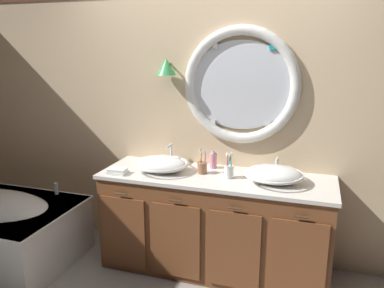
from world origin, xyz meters
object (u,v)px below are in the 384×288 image
object	(u,v)px
sink_basin_right	(274,174)
toothbrush_holder_left	(202,167)
sink_basin_left	(161,164)
toothbrush_holder_right	(229,171)
soap_dispenser	(213,160)
folded_hand_towel	(118,171)

from	to	relation	value
sink_basin_right	toothbrush_holder_left	distance (m)	0.59
sink_basin_left	toothbrush_holder_right	distance (m)	0.58
sink_basin_left	sink_basin_right	size ratio (longest dim) A/B	1.01
sink_basin_left	soap_dispenser	bearing A→B (deg)	28.99
sink_basin_left	toothbrush_holder_left	size ratio (longest dim) A/B	2.17
sink_basin_right	toothbrush_holder_right	world-z (taller)	toothbrush_holder_right
sink_basin_right	toothbrush_holder_left	bearing A→B (deg)	175.10
toothbrush_holder_left	soap_dispenser	world-z (taller)	toothbrush_holder_left
sink_basin_left	soap_dispenser	xyz separation A→B (m)	(0.40, 0.22, 0.01)
soap_dispenser	folded_hand_towel	xyz separation A→B (m)	(-0.71, -0.40, -0.05)
toothbrush_holder_right	soap_dispenser	bearing A→B (deg)	130.82
toothbrush_holder_left	toothbrush_holder_right	world-z (taller)	toothbrush_holder_left
soap_dispenser	folded_hand_towel	world-z (taller)	soap_dispenser
sink_basin_left	folded_hand_towel	bearing A→B (deg)	-150.61
sink_basin_left	soap_dispenser	size ratio (longest dim) A/B	2.89
sink_basin_right	folded_hand_towel	bearing A→B (deg)	-171.97
toothbrush_holder_right	sink_basin_right	bearing A→B (deg)	-0.79
toothbrush_holder_right	soap_dispenser	world-z (taller)	toothbrush_holder_right
sink_basin_left	toothbrush_holder_right	size ratio (longest dim) A/B	2.18
sink_basin_left	folded_hand_towel	xyz separation A→B (m)	(-0.31, -0.18, -0.04)
soap_dispenser	folded_hand_towel	bearing A→B (deg)	-150.83
folded_hand_towel	soap_dispenser	bearing A→B (deg)	29.17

